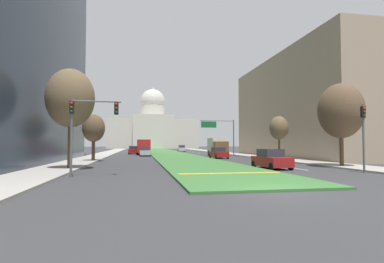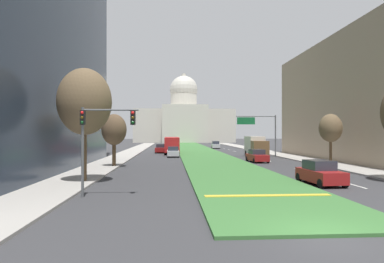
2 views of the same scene
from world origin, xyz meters
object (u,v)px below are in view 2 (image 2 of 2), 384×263
Objects in this scene: street_tree_left_near at (85,102)px; sedan_lead_stopped at (320,173)px; box_truck_delivery at (256,146)px; sedan_far_horizon at (161,149)px; traffic_light_near_left at (97,131)px; street_tree_left_mid at (114,130)px; sedan_distant at (173,152)px; capitol_building at (184,121)px; sedan_midblock at (257,156)px; sedan_very_far at (216,145)px; street_tree_right_mid at (331,128)px; city_bus at (172,144)px; overhead_guide_sign at (260,127)px.

sedan_lead_stopped is (17.20, -1.88, -5.22)m from street_tree_left_near.
sedan_far_horizon is at bearing 141.31° from box_truck_delivery.
traffic_light_near_left is 0.90× the size of street_tree_left_mid.
street_tree_left_mid is at bearing -143.72° from box_truck_delivery.
traffic_light_near_left is 32.94m from sedan_distant.
capitol_building is at bearing 86.63° from sedan_distant.
street_tree_left_near reaches higher than sedan_midblock.
capitol_building is 60.12m from sedan_very_far.
street_tree_left_near is 26.19m from street_tree_right_mid.
sedan_distant is at bearing 81.92° from traffic_light_near_left.
street_tree_right_mid is 1.28× the size of sedan_very_far.
city_bus is at bearing 75.01° from street_tree_left_mid.
sedan_midblock is at bearing -107.76° from overhead_guide_sign.
box_truck_delivery is at bearing 36.28° from street_tree_left_mid.
street_tree_right_mid is 33.66m from sedan_far_horizon.
overhead_guide_sign is 20.14m from sedan_far_horizon.
capitol_building is 6.86× the size of street_tree_right_mid.
traffic_light_near_left is 27.11m from street_tree_right_mid.
street_tree_right_mid reaches higher than box_truck_delivery.
city_bus is (-0.15, 8.51, 1.00)m from sedan_distant.
capitol_building is at bearing 94.97° from box_truck_delivery.
street_tree_left_near reaches higher than traffic_light_near_left.
sedan_midblock is at bearing -86.76° from capitol_building.
sedan_lead_stopped is (16.93, -13.31, -3.23)m from street_tree_left_mid.
street_tree_right_mid reaches higher than sedan_midblock.
traffic_light_near_left is (-9.74, -119.63, -5.02)m from capitol_building.
sedan_lead_stopped is (5.28, -115.74, -8.01)m from capitol_building.
sedan_midblock is at bearing 16.88° from street_tree_left_mid.
sedan_midblock is at bearing -43.46° from sedan_distant.
street_tree_left_mid is 16.93m from sedan_distant.
street_tree_left_mid is at bearing 96.35° from traffic_light_near_left.
sedan_very_far is at bearing 94.68° from box_truck_delivery.
street_tree_right_mid is at bearing -81.29° from sedan_very_far.
street_tree_right_mid is at bearing -76.50° from overhead_guide_sign.
street_tree_right_mid is (23.72, -1.09, 0.19)m from street_tree_left_mid.
street_tree_left_mid reaches higher than sedan_far_horizon.
overhead_guide_sign is at bearing 3.72° from box_truck_delivery.
street_tree_left_near is 36.10m from city_bus.
sedan_lead_stopped is 38.59m from city_bus.
overhead_guide_sign reaches higher than traffic_light_near_left.
capitol_building is at bearing 93.24° from sedan_midblock.
capitol_building is 114.52m from street_tree_left_near.
sedan_very_far is at bearing 72.46° from street_tree_left_near.
street_tree_left_mid is at bearing -104.99° from city_bus.
sedan_very_far is (17.23, 54.51, -5.21)m from street_tree_left_near.
sedan_far_horizon is at bearing 80.65° from street_tree_left_mid.
street_tree_left_mid is at bearing 177.36° from street_tree_right_mid.
street_tree_left_near is 18.07m from sedan_lead_stopped.
street_tree_right_mid is 24.00m from sedan_distant.
sedan_lead_stopped is 0.39× the size of city_bus.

